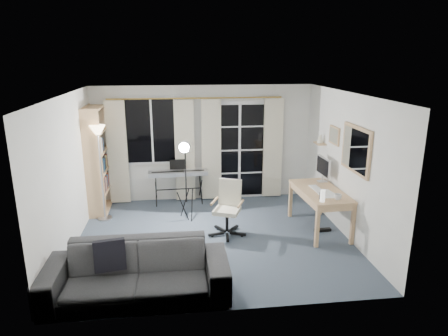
{
  "coord_description": "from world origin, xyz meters",
  "views": [
    {
      "loc": [
        -0.57,
        -6.13,
        2.97
      ],
      "look_at": [
        0.23,
        0.35,
        1.12
      ],
      "focal_mm": 32.0,
      "sensor_mm": 36.0,
      "label": 1
    }
  ],
  "objects_px": {
    "studio_light": "(185,156)",
    "sofa": "(136,264)",
    "torchiere_lamp": "(99,145)",
    "mug": "(338,196)",
    "monitor": "(323,167)",
    "desk": "(320,195)",
    "keyboard_piano": "(178,174)",
    "office_chair": "(229,202)",
    "bookshelf": "(96,162)"
  },
  "relations": [
    {
      "from": "monitor",
      "to": "mug",
      "type": "distance_m",
      "value": 0.98
    },
    {
      "from": "mug",
      "to": "torchiere_lamp",
      "type": "bearing_deg",
      "value": 159.93
    },
    {
      "from": "monitor",
      "to": "desk",
      "type": "bearing_deg",
      "value": -116.38
    },
    {
      "from": "torchiere_lamp",
      "to": "studio_light",
      "type": "xyz_separation_m",
      "value": [
        1.52,
        -0.24,
        -0.2
      ]
    },
    {
      "from": "desk",
      "to": "office_chair",
      "type": "bearing_deg",
      "value": 174.63
    },
    {
      "from": "torchiere_lamp",
      "to": "keyboard_piano",
      "type": "relative_size",
      "value": 1.49
    },
    {
      "from": "monitor",
      "to": "mug",
      "type": "xyz_separation_m",
      "value": [
        -0.1,
        -0.95,
        -0.22
      ]
    },
    {
      "from": "studio_light",
      "to": "desk",
      "type": "bearing_deg",
      "value": -6.02
    },
    {
      "from": "keyboard_piano",
      "to": "studio_light",
      "type": "distance_m",
      "value": 1.05
    },
    {
      "from": "desk",
      "to": "studio_light",
      "type": "bearing_deg",
      "value": 160.36
    },
    {
      "from": "mug",
      "to": "keyboard_piano",
      "type": "bearing_deg",
      "value": 140.77
    },
    {
      "from": "office_chair",
      "to": "desk",
      "type": "bearing_deg",
      "value": 20.57
    },
    {
      "from": "bookshelf",
      "to": "studio_light",
      "type": "bearing_deg",
      "value": -23.57
    },
    {
      "from": "bookshelf",
      "to": "torchiere_lamp",
      "type": "height_order",
      "value": "bookshelf"
    },
    {
      "from": "mug",
      "to": "sofa",
      "type": "xyz_separation_m",
      "value": [
        -3.11,
        -1.18,
        -0.34
      ]
    },
    {
      "from": "bookshelf",
      "to": "studio_light",
      "type": "relative_size",
      "value": 1.34
    },
    {
      "from": "studio_light",
      "to": "sofa",
      "type": "height_order",
      "value": "studio_light"
    },
    {
      "from": "bookshelf",
      "to": "sofa",
      "type": "relative_size",
      "value": 0.89
    },
    {
      "from": "torchiere_lamp",
      "to": "sofa",
      "type": "bearing_deg",
      "value": -72.56
    },
    {
      "from": "torchiere_lamp",
      "to": "desk",
      "type": "height_order",
      "value": "torchiere_lamp"
    },
    {
      "from": "desk",
      "to": "monitor",
      "type": "height_order",
      "value": "monitor"
    },
    {
      "from": "office_chair",
      "to": "studio_light",
      "type": "bearing_deg",
      "value": 161.84
    },
    {
      "from": "mug",
      "to": "monitor",
      "type": "bearing_deg",
      "value": 84.2
    },
    {
      "from": "monitor",
      "to": "bookshelf",
      "type": "bearing_deg",
      "value": 164.19
    },
    {
      "from": "studio_light",
      "to": "sofa",
      "type": "xyz_separation_m",
      "value": [
        -0.7,
        -2.38,
        -0.78
      ]
    },
    {
      "from": "monitor",
      "to": "sofa",
      "type": "height_order",
      "value": "monitor"
    },
    {
      "from": "bookshelf",
      "to": "office_chair",
      "type": "height_order",
      "value": "bookshelf"
    },
    {
      "from": "keyboard_piano",
      "to": "monitor",
      "type": "xyz_separation_m",
      "value": [
        2.63,
        -1.12,
        0.36
      ]
    },
    {
      "from": "keyboard_piano",
      "to": "mug",
      "type": "relative_size",
      "value": 9.99
    },
    {
      "from": "torchiere_lamp",
      "to": "mug",
      "type": "height_order",
      "value": "torchiere_lamp"
    },
    {
      "from": "torchiere_lamp",
      "to": "studio_light",
      "type": "relative_size",
      "value": 1.16
    },
    {
      "from": "bookshelf",
      "to": "desk",
      "type": "bearing_deg",
      "value": -20.08
    },
    {
      "from": "studio_light",
      "to": "monitor",
      "type": "distance_m",
      "value": 2.52
    },
    {
      "from": "bookshelf",
      "to": "mug",
      "type": "relative_size",
      "value": 17.17
    },
    {
      "from": "desk",
      "to": "monitor",
      "type": "xyz_separation_m",
      "value": [
        0.2,
        0.45,
        0.37
      ]
    },
    {
      "from": "torchiere_lamp",
      "to": "keyboard_piano",
      "type": "height_order",
      "value": "torchiere_lamp"
    },
    {
      "from": "bookshelf",
      "to": "torchiere_lamp",
      "type": "xyz_separation_m",
      "value": [
        0.18,
        -0.49,
        0.46
      ]
    },
    {
      "from": "torchiere_lamp",
      "to": "sofa",
      "type": "height_order",
      "value": "torchiere_lamp"
    },
    {
      "from": "office_chair",
      "to": "mug",
      "type": "height_order",
      "value": "office_chair"
    },
    {
      "from": "keyboard_piano",
      "to": "studio_light",
      "type": "relative_size",
      "value": 0.78
    },
    {
      "from": "keyboard_piano",
      "to": "desk",
      "type": "distance_m",
      "value": 2.89
    },
    {
      "from": "monitor",
      "to": "mug",
      "type": "bearing_deg",
      "value": -98.58
    },
    {
      "from": "bookshelf",
      "to": "office_chair",
      "type": "xyz_separation_m",
      "value": [
        2.42,
        -1.35,
        -0.43
      ]
    },
    {
      "from": "bookshelf",
      "to": "monitor",
      "type": "height_order",
      "value": "bookshelf"
    },
    {
      "from": "sofa",
      "to": "office_chair",
      "type": "bearing_deg",
      "value": 51.53
    },
    {
      "from": "studio_light",
      "to": "mug",
      "type": "distance_m",
      "value": 2.72
    },
    {
      "from": "torchiere_lamp",
      "to": "studio_light",
      "type": "bearing_deg",
      "value": -8.82
    },
    {
      "from": "desk",
      "to": "bookshelf",
      "type": "bearing_deg",
      "value": 157.68
    },
    {
      "from": "keyboard_piano",
      "to": "mug",
      "type": "height_order",
      "value": "keyboard_piano"
    },
    {
      "from": "bookshelf",
      "to": "desk",
      "type": "distance_m",
      "value": 4.26
    }
  ]
}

